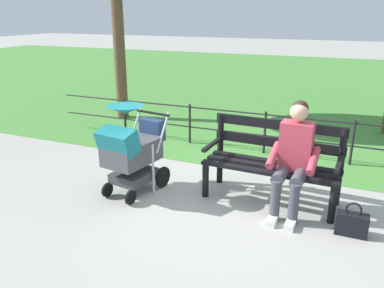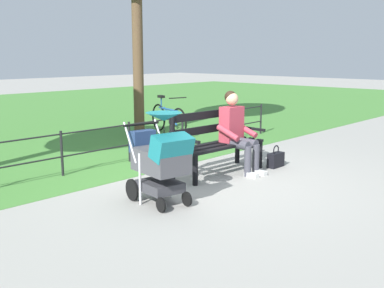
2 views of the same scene
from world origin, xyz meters
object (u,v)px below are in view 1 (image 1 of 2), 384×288
park_bench (273,158)px  handbag (352,224)px  stroller (131,148)px  person_on_bench (294,155)px

park_bench → handbag: size_ratio=4.38×
stroller → handbag: (-2.60, -0.01, -0.47)m
person_on_bench → handbag: 0.93m
person_on_bench → handbag: size_ratio=3.45×
park_bench → person_on_bench: bearing=139.7°
handbag → stroller: bearing=0.3°
person_on_bench → stroller: person_on_bench is taller
stroller → handbag: size_ratio=3.11×
park_bench → stroller: bearing=17.9°
person_on_bench → stroller: 1.94m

